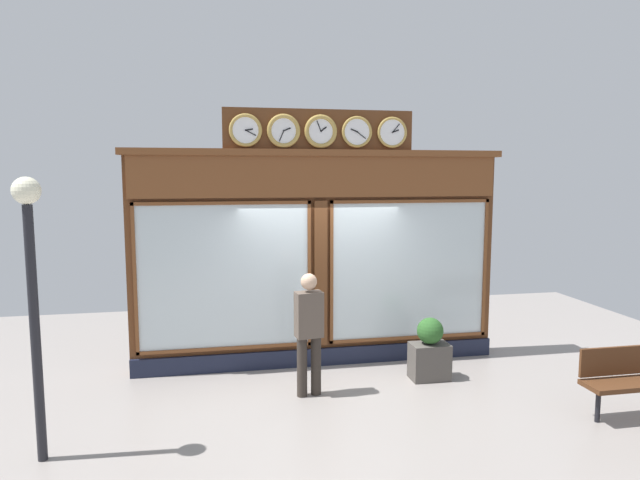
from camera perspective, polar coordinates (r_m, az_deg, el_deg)
The scene contains 7 objects.
ground_plane at distance 6.46m, azimuth 5.06°, elevation -20.96°, with size 14.00×14.00×0.00m, color gray.
shop_facade at distance 8.65m, azimuth -0.16°, elevation -1.56°, with size 5.86×0.42×3.98m.
pedestrian at distance 7.53m, azimuth -1.15°, elevation -9.18°, with size 0.39×0.27×1.69m.
street_lamp at distance 6.33m, azimuth -27.69°, elevation -2.93°, with size 0.28×0.28×2.98m.
planter_box at distance 8.46m, azimuth 11.25°, elevation -12.20°, with size 0.56×0.36×0.53m, color #4C4742.
planter_shrub at distance 8.33m, azimuth 11.32°, elevation -9.20°, with size 0.39×0.39×0.39m, color #285623.
street_bench at distance 8.05m, azimuth 29.83°, elevation -12.09°, with size 1.40×0.40×0.87m.
Camera 1 is at (1.60, 8.28, 3.00)m, focal length 30.94 mm.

